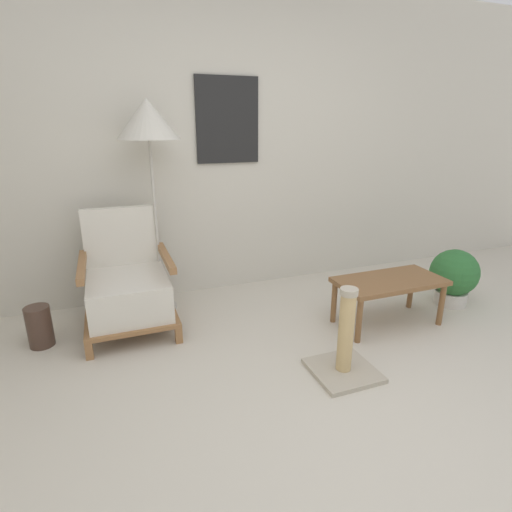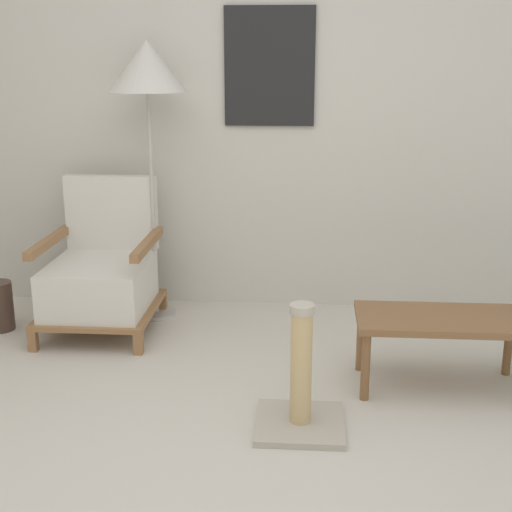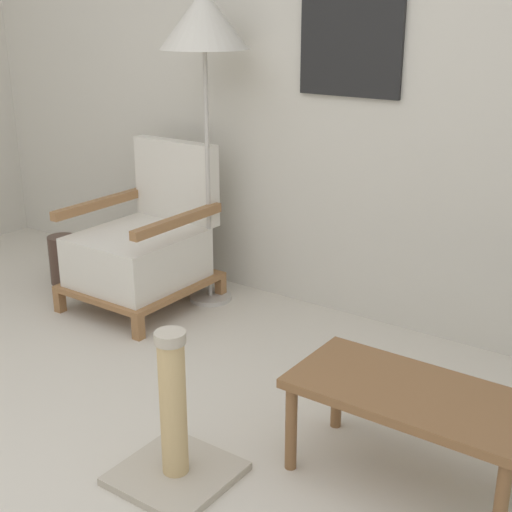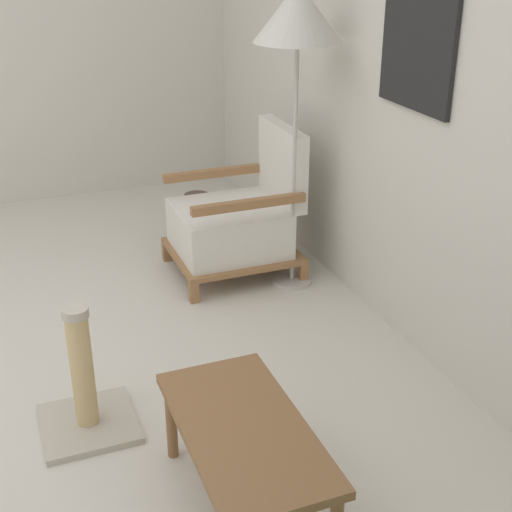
% 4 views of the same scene
% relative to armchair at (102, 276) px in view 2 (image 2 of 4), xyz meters
% --- Properties ---
extents(ground_plane, '(14.00, 14.00, 0.00)m').
position_rel_armchair_xyz_m(ground_plane, '(0.93, -1.71, -0.34)').
color(ground_plane, beige).
extents(wall_back, '(8.00, 0.09, 2.70)m').
position_rel_armchair_xyz_m(wall_back, '(0.93, 0.56, 1.02)').
color(wall_back, beige).
rests_on(wall_back, ground_plane).
extents(armchair, '(0.66, 0.74, 0.90)m').
position_rel_armchair_xyz_m(armchair, '(0.00, 0.00, 0.00)').
color(armchair, olive).
rests_on(armchair, ground_plane).
extents(floor_lamp, '(0.47, 0.47, 1.71)m').
position_rel_armchair_xyz_m(floor_lamp, '(0.27, 0.25, 1.18)').
color(floor_lamp, '#B7B2A8').
rests_on(floor_lamp, ground_plane).
extents(coffee_table, '(0.84, 0.42, 0.38)m').
position_rel_armchair_xyz_m(coffee_table, '(1.91, -0.66, -0.01)').
color(coffee_table, brown).
rests_on(coffee_table, ground_plane).
extents(scratching_post, '(0.40, 0.40, 0.58)m').
position_rel_armchair_xyz_m(scratching_post, '(1.22, -1.13, -0.17)').
color(scratching_post, '#B2A893').
rests_on(scratching_post, ground_plane).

